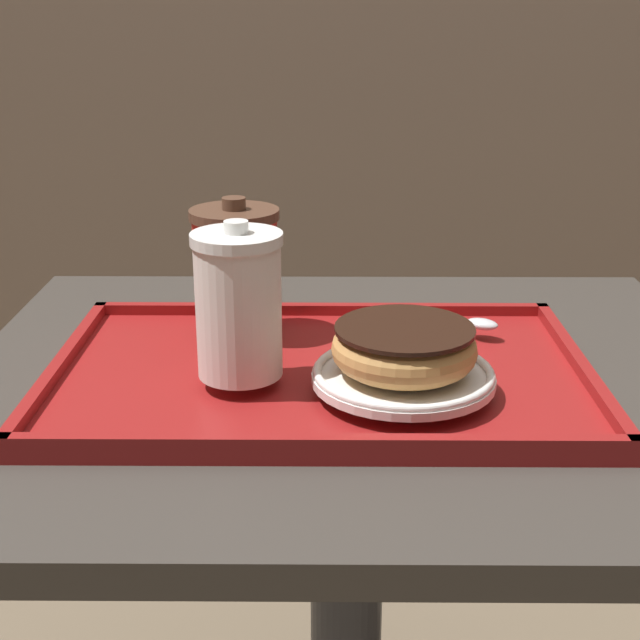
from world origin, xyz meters
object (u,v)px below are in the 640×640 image
Objects in this scene: donut_chocolate_glazed at (404,347)px; spoon at (463,322)px; coffee_cup_front at (239,304)px; coffee_cup_rear at (236,267)px.

spoon is at bearing 63.04° from donut_chocolate_glazed.
coffee_cup_front reaches higher than donut_chocolate_glazed.
coffee_cup_rear is 0.23m from donut_chocolate_glazed.
coffee_cup_front is 0.14m from coffee_cup_rear.
spoon is (0.23, 0.13, -0.06)m from coffee_cup_front.
coffee_cup_front is at bearing -122.11° from spoon.
donut_chocolate_glazed is at bearing -42.99° from coffee_cup_rear.
spoon is at bearing 30.17° from coffee_cup_front.
coffee_cup_rear is 1.04× the size of donut_chocolate_glazed.
coffee_cup_rear reaches higher than donut_chocolate_glazed.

